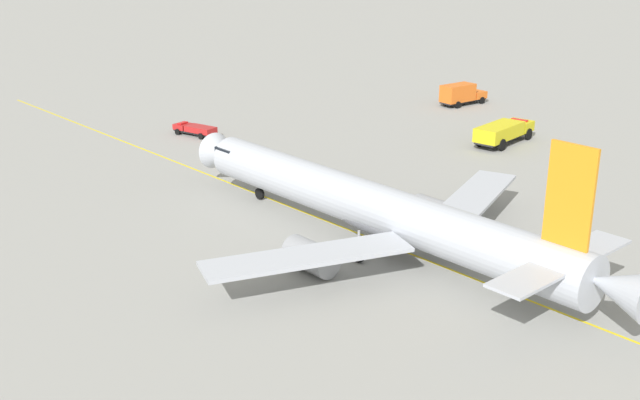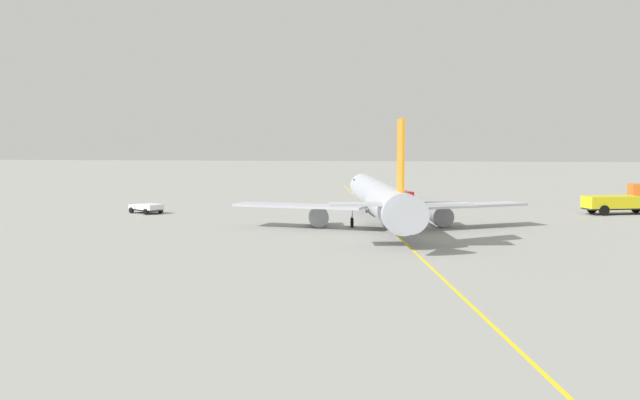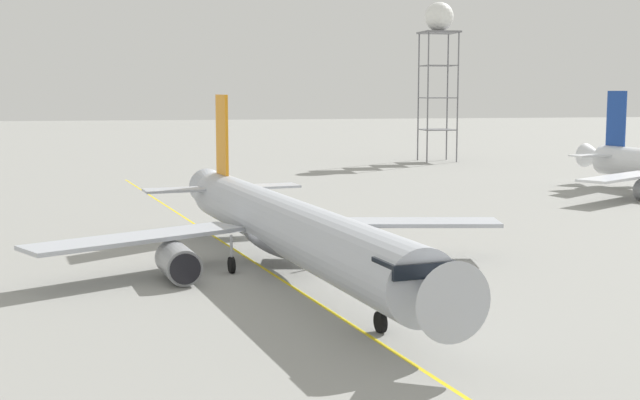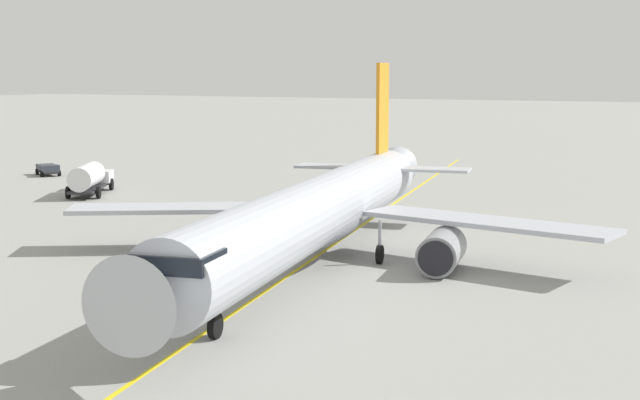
# 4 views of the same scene
# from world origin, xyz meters

# --- Properties ---
(ground_plane) EXTENTS (600.00, 600.00, 0.00)m
(ground_plane) POSITION_xyz_m (0.00, 0.00, 0.00)
(ground_plane) COLOR gray
(airliner_main) EXTENTS (44.67, 33.36, 11.76)m
(airliner_main) POSITION_xyz_m (1.59, 1.69, 3.04)
(airliner_main) COLOR #B2B7C1
(airliner_main) RESTS_ON ground_plane
(radar_tower) EXTENTS (6.04, 6.04, 26.78)m
(radar_tower) POSITION_xyz_m (-84.29, 41.11, 22.37)
(radar_tower) COLOR slate
(radar_tower) RESTS_ON ground_plane
(taxiway_centreline) EXTENTS (138.46, 24.65, 0.01)m
(taxiway_centreline) POSITION_xyz_m (6.59, 1.74, 0.00)
(taxiway_centreline) COLOR yellow
(taxiway_centreline) RESTS_ON ground_plane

